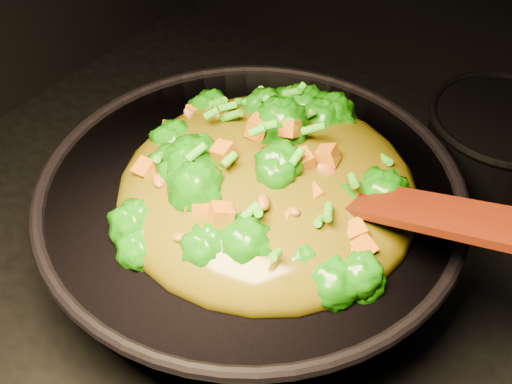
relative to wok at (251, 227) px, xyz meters
The scene contains 4 objects.
wok is the anchor object (origin of this frame).
stir_fry 0.12m from the wok, ahead, with size 0.33×0.33×0.11m, color #186C07, non-canonical shape.
spatula 0.20m from the wok, ahead, with size 0.34×0.05×0.01m, color #3C1D08.
back_pot 0.37m from the wok, 60.44° to the left, with size 0.20×0.20×0.11m, color black.
Camera 1 is at (0.21, -0.42, 1.52)m, focal length 45.00 mm.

